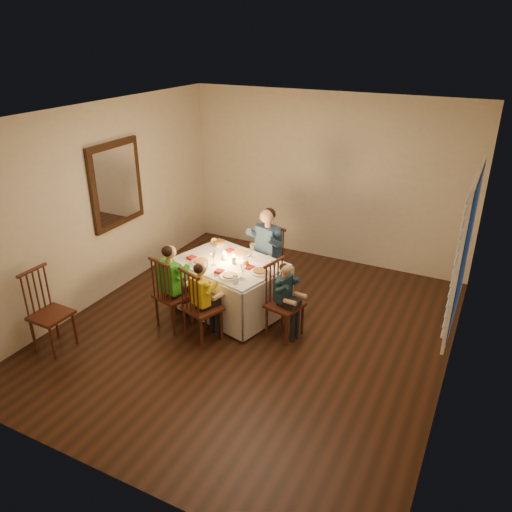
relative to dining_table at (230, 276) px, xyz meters
The scene contains 26 objects.
ground 0.78m from the dining_table, 32.61° to the right, with size 5.00×5.00×0.00m, color black.
wall_left 1.95m from the dining_table, 169.62° to the right, with size 0.02×5.00×2.60m, color beige.
wall_right 2.88m from the dining_table, ahead, with size 0.02×5.00×2.60m, color beige.
wall_back 2.38m from the dining_table, 77.06° to the left, with size 4.50×0.02×2.60m, color beige.
ceiling 2.18m from the dining_table, 32.61° to the right, with size 5.00×5.00×0.00m, color white.
dining_table is the anchor object (origin of this frame).
chair_adult 0.87m from the dining_table, 73.12° to the left, with size 0.39×0.37×0.96m, color #3A140F, non-canonical shape.
chair_near_left 0.92m from the dining_table, 124.03° to the right, with size 0.39×0.37×0.96m, color #3A140F, non-canonical shape.
chair_near_right 0.89m from the dining_table, 86.18° to the right, with size 0.39×0.37×0.96m, color #3A140F, non-canonical shape.
chair_end 1.04m from the dining_table, 14.63° to the right, with size 0.39×0.37×0.96m, color #3A140F, non-canonical shape.
chair_extra 2.24m from the dining_table, 129.95° to the right, with size 0.41×0.39×0.99m, color #3A140F, non-canonical shape.
adult 0.87m from the dining_table, 73.12° to the left, with size 0.45×0.41×1.24m, color #305078, non-canonical shape.
child_green 0.92m from the dining_table, 124.03° to the right, with size 0.37×0.34×1.10m, color green, non-canonical shape.
child_yellow 0.89m from the dining_table, 86.18° to the right, with size 0.32×0.29×1.00m, color yellow, non-canonical shape.
child_teal 1.04m from the dining_table, 14.63° to the right, with size 0.29×0.27×0.96m, color #172F3A, non-canonical shape.
setting_adult 0.32m from the dining_table, 83.69° to the left, with size 0.26×0.26×0.02m, color white.
setting_green 0.41m from the dining_table, 149.78° to the right, with size 0.26×0.26×0.02m, color white.
setting_yellow 0.47m from the dining_table, 59.15° to the right, with size 0.26×0.26×0.02m, color white.
setting_teal 0.54m from the dining_table, 10.49° to the right, with size 0.26×0.26×0.02m, color white.
candle_left 0.26m from the dining_table, 165.60° to the left, with size 0.06×0.06×0.10m, color white.
candle_right 0.26m from the dining_table, 14.40° to the right, with size 0.06×0.06×0.10m, color white.
squash 0.68m from the dining_table, 139.07° to the left, with size 0.09×0.09×0.09m, color yellow.
orange_fruit 0.35m from the dining_table, ahead, with size 0.08×0.08×0.08m, color orange.
serving_bowl 0.59m from the dining_table, 133.97° to the left, with size 0.20×0.20×0.05m, color white.
wall_mirror 1.99m from the dining_table, behind, with size 0.06×0.95×1.15m.
window_blinds 2.89m from the dining_table, ahead, with size 0.07×1.34×1.54m.
Camera 1 is at (2.39, -4.65, 3.43)m, focal length 35.00 mm.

